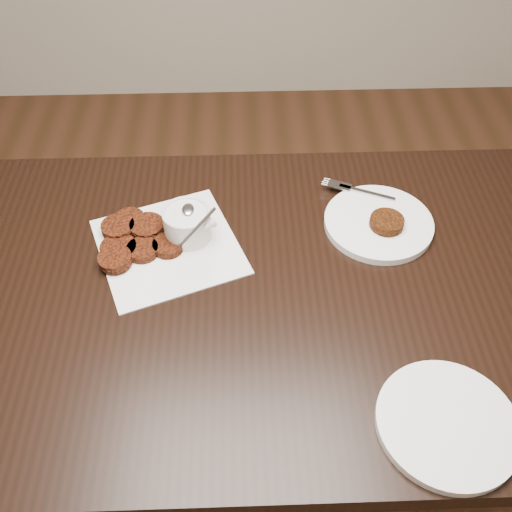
{
  "coord_description": "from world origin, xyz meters",
  "views": [
    {
      "loc": [
        0.01,
        -0.62,
        1.6
      ],
      "look_at": [
        0.03,
        0.12,
        0.8
      ],
      "focal_mm": 40.82,
      "sensor_mm": 36.0,
      "label": 1
    }
  ],
  "objects_px": {
    "plate_with_patty": "(379,220)",
    "table": "(257,387)",
    "napkin": "(169,246)",
    "plate_empty": "(447,424)",
    "sauce_ramekin": "(186,211)"
  },
  "relations": [
    {
      "from": "table",
      "to": "napkin",
      "type": "bearing_deg",
      "value": 148.42
    },
    {
      "from": "plate_empty",
      "to": "sauce_ramekin",
      "type": "bearing_deg",
      "value": 134.29
    },
    {
      "from": "table",
      "to": "napkin",
      "type": "distance_m",
      "value": 0.43
    },
    {
      "from": "sauce_ramekin",
      "to": "plate_empty",
      "type": "bearing_deg",
      "value": -45.71
    },
    {
      "from": "napkin",
      "to": "plate_empty",
      "type": "distance_m",
      "value": 0.61
    },
    {
      "from": "plate_empty",
      "to": "plate_with_patty",
      "type": "bearing_deg",
      "value": 93.51
    },
    {
      "from": "sauce_ramekin",
      "to": "plate_empty",
      "type": "relative_size",
      "value": 0.6
    },
    {
      "from": "napkin",
      "to": "plate_with_patty",
      "type": "height_order",
      "value": "plate_with_patty"
    },
    {
      "from": "plate_with_patty",
      "to": "table",
      "type": "bearing_deg",
      "value": -148.96
    },
    {
      "from": "plate_with_patty",
      "to": "plate_empty",
      "type": "distance_m",
      "value": 0.45
    },
    {
      "from": "table",
      "to": "napkin",
      "type": "relative_size",
      "value": 4.77
    },
    {
      "from": "plate_empty",
      "to": "napkin",
      "type": "bearing_deg",
      "value": 138.82
    },
    {
      "from": "napkin",
      "to": "table",
      "type": "bearing_deg",
      "value": -31.58
    },
    {
      "from": "sauce_ramekin",
      "to": "plate_empty",
      "type": "height_order",
      "value": "sauce_ramekin"
    },
    {
      "from": "napkin",
      "to": "plate_with_patty",
      "type": "relative_size",
      "value": 1.18
    }
  ]
}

